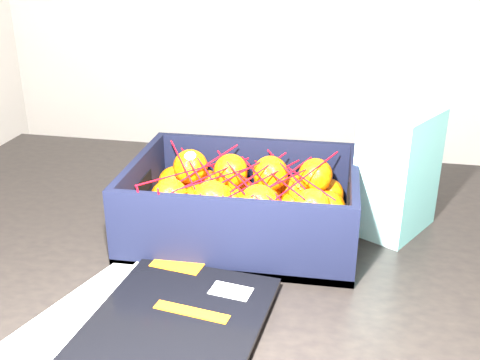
% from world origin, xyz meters
% --- Properties ---
extents(table, '(1.23, 0.84, 0.75)m').
position_xyz_m(table, '(-0.33, -0.10, 0.65)').
color(table, black).
rests_on(table, ground).
extents(magazine_stack, '(0.34, 0.35, 0.02)m').
position_xyz_m(magazine_stack, '(-0.35, -0.39, 0.76)').
color(magazine_stack, '#B8B8B3').
rests_on(magazine_stack, table).
extents(produce_crate, '(0.36, 0.27, 0.12)m').
position_xyz_m(produce_crate, '(-0.27, -0.11, 0.79)').
color(produce_crate, olive).
rests_on(produce_crate, table).
extents(clementine_heap, '(0.34, 0.25, 0.11)m').
position_xyz_m(clementine_heap, '(-0.28, -0.11, 0.80)').
color(clementine_heap, '#E55D04').
rests_on(clementine_heap, produce_crate).
extents(mesh_net, '(0.30, 0.24, 0.09)m').
position_xyz_m(mesh_net, '(-0.28, -0.12, 0.85)').
color(mesh_net, red).
rests_on(mesh_net, clementine_heap).
extents(retail_carton, '(0.15, 0.16, 0.20)m').
position_xyz_m(retail_carton, '(-0.03, -0.05, 0.85)').
color(retail_carton, white).
rests_on(retail_carton, table).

